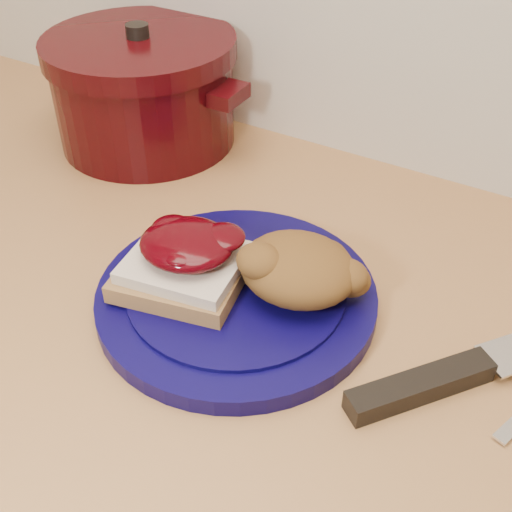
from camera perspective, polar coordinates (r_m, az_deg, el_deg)
The scene contains 6 objects.
plate at distance 0.62m, azimuth -1.74°, elevation -3.64°, with size 0.27×0.27×0.02m, color #080439.
sandwich at distance 0.61m, azimuth -6.38°, elevation -0.40°, with size 0.13×0.12×0.06m.
stuffing_mound at distance 0.59m, azimuth 3.75°, elevation -1.15°, with size 0.11×0.10×0.06m, color brown.
chef_knife at distance 0.58m, azimuth 18.37°, elevation -9.55°, with size 0.24×0.30×0.02m.
dutch_oven at distance 0.88m, azimuth -9.92°, elevation 14.35°, with size 0.29×0.25×0.16m.
pepper_grinder at distance 0.89m, azimuth -10.26°, elevation 14.40°, with size 0.06×0.06×0.14m.
Camera 1 is at (0.20, 1.09, 1.33)m, focal length 45.00 mm.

